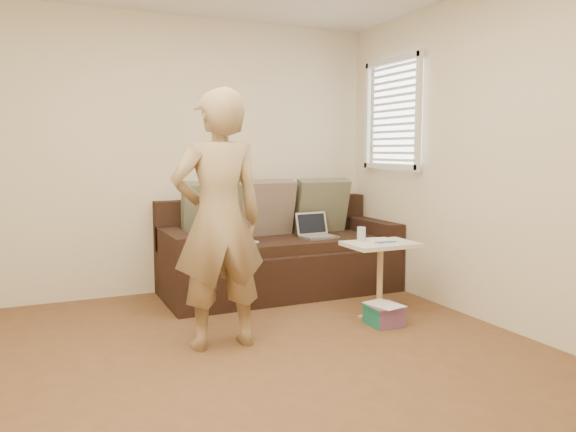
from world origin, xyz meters
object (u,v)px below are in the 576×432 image
Objects in this scene: sofa at (280,248)px; laptop_white at (238,243)px; person at (219,220)px; laptop_silver at (319,238)px; drinking_glass at (361,234)px; striped_box at (384,314)px; side_table at (380,279)px.

laptop_white is (-0.46, -0.10, 0.10)m from sofa.
laptop_white is 0.18× the size of person.
sofa is 0.48m from laptop_white.
person is (-0.52, -1.10, 0.36)m from laptop_white.
drinking_glass is at bearing -97.94° from laptop_silver.
sofa is 1.61m from person.
laptop_white is 1.48m from striped_box.
striped_box is (-0.10, -0.21, -0.22)m from side_table.
side_table is (0.07, -0.95, -0.21)m from laptop_silver.
laptop_white is at bearing 175.32° from laptop_silver.
side_table is (0.89, -0.96, -0.21)m from laptop_white.
laptop_silver is (0.36, -0.11, 0.10)m from sofa.
laptop_silver is 1.05× the size of laptop_white.
side_table is at bearing -67.94° from sofa.
person is at bearing -135.00° from laptop_white.
striped_box is (0.79, -1.17, -0.44)m from laptop_white.
laptop_white is (-0.82, 0.01, 0.00)m from laptop_silver.
side_table is at bearing -67.13° from laptop_white.
striped_box is at bearing -83.78° from drinking_glass.
laptop_silver is 0.88m from drinking_glass.
laptop_silver is 0.82m from laptop_white.
person reaches higher than side_table.
drinking_glass is at bearing 145.38° from side_table.
laptop_silver reaches higher than striped_box.
drinking_glass is at bearing 96.22° from striped_box.
striped_box is (-0.03, -1.16, -0.44)m from laptop_silver.
laptop_silver is 0.19× the size of person.
person is at bearing -129.03° from sofa.
laptop_silver is 1.24m from striped_box.
laptop_silver is 0.97m from side_table.
drinking_glass is 0.66m from striped_box.
striped_box is at bearing 177.49° from person.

